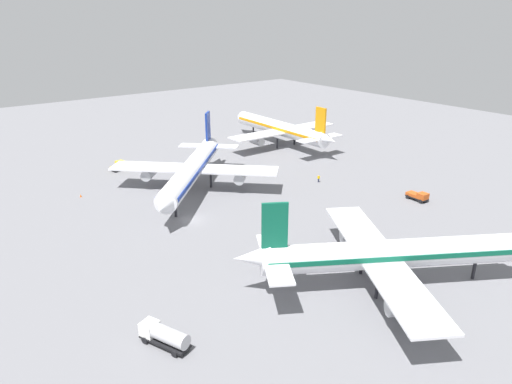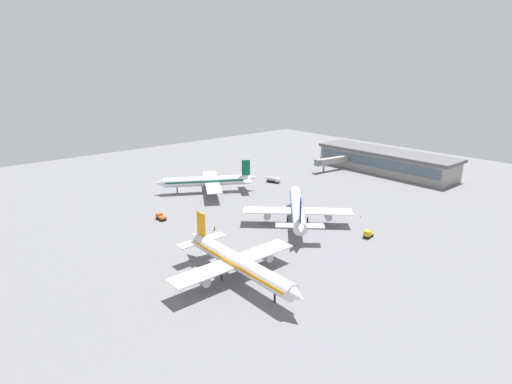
% 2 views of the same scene
% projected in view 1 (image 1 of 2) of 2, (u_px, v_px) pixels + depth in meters
% --- Properties ---
extents(ground, '(288.00, 288.00, 0.00)m').
position_uv_depth(ground, '(193.00, 220.00, 85.95)').
color(ground, slate).
extents(airplane_at_gate, '(32.55, 38.81, 13.18)m').
position_uv_depth(airplane_at_gate, '(388.00, 254.00, 63.79)').
color(airplane_at_gate, white).
rests_on(airplane_at_gate, ground).
extents(airplane_taxiing, '(43.75, 34.97, 13.34)m').
position_uv_depth(airplane_taxiing, '(281.00, 128.00, 133.91)').
color(airplane_taxiing, white).
rests_on(airplane_taxiing, ground).
extents(airplane_distant, '(35.99, 35.29, 13.81)m').
position_uv_depth(airplane_distant, '(192.00, 169.00, 98.43)').
color(airplane_distant, white).
rests_on(airplane_distant, ground).
extents(pushback_tractor, '(4.47, 2.35, 1.90)m').
position_uv_depth(pushback_tractor, '(418.00, 196.00, 94.63)').
color(pushback_tractor, black).
rests_on(pushback_tractor, ground).
extents(baggage_tug, '(2.65, 3.46, 2.30)m').
position_uv_depth(baggage_tug, '(119.00, 166.00, 112.88)').
color(baggage_tug, black).
rests_on(baggage_tug, ground).
extents(fuel_truck, '(6.56, 4.10, 2.50)m').
position_uv_depth(fuel_truck, '(165.00, 335.00, 52.88)').
color(fuel_truck, black).
rests_on(fuel_truck, ground).
extents(ground_crew_worker, '(0.54, 0.54, 1.67)m').
position_uv_depth(ground_crew_worker, '(319.00, 179.00, 105.06)').
color(ground_crew_worker, '#1E2338').
rests_on(ground_crew_worker, ground).
extents(safety_cone_near_gate, '(0.44, 0.44, 0.60)m').
position_uv_depth(safety_cone_near_gate, '(81.00, 196.00, 96.60)').
color(safety_cone_near_gate, '#EA590C').
rests_on(safety_cone_near_gate, ground).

